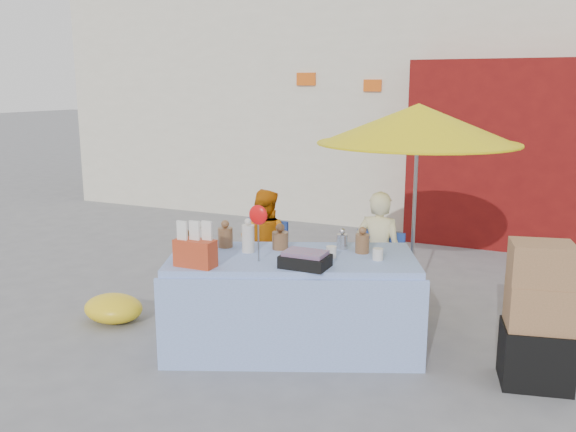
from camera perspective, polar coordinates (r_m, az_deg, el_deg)
The scene contains 10 objects.
ground at distance 5.86m, azimuth -4.60°, elevation -10.55°, with size 80.00×80.00×0.00m, color slate.
backdrop at distance 12.44m, azimuth 15.01°, elevation 15.65°, with size 14.00×8.00×7.80m.
market_table at distance 5.34m, azimuth 0.29°, elevation -7.90°, with size 2.37×1.76×1.30m.
chair_left at distance 6.47m, azimuth -2.73°, elevation -5.87°, with size 0.48×0.47×0.85m.
chair_right at distance 6.04m, azimuth 7.99°, elevation -7.33°, with size 0.48×0.47×0.85m.
vendor_orange at distance 6.49m, azimuth -2.22°, elevation -2.68°, with size 0.58×0.45×1.19m, color orange.
vendor_beige at distance 6.05m, azimuth 8.46°, elevation -3.58°, with size 0.46×0.30×1.26m, color beige.
umbrella at distance 5.91m, azimuth 12.07°, elevation 8.35°, with size 1.90×1.90×2.09m.
box_stack at distance 5.03m, azimuth 22.38°, elevation -9.01°, with size 0.58×0.51×1.13m.
tarp_bundle at distance 6.22m, azimuth -16.02°, elevation -8.30°, with size 0.60×0.48×0.27m, color yellow.
Camera 1 is at (2.64, -4.72, 2.26)m, focal length 38.00 mm.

